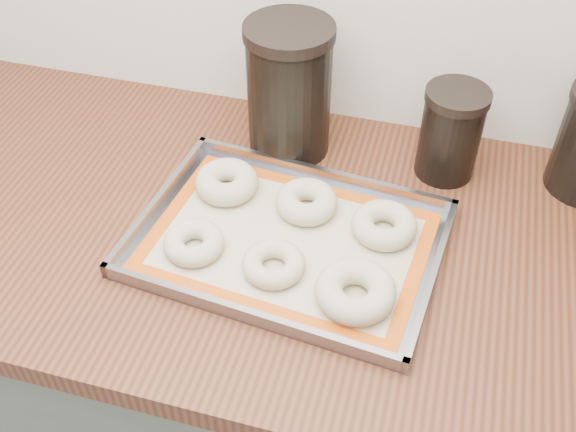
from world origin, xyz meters
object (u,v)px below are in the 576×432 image
(bagel_back_left, at_px, (227,182))
(bagel_back_right, at_px, (384,225))
(canister_mid, at_px, (451,133))
(baking_tray, at_px, (288,241))
(bagel_front_right, at_px, (355,291))
(bagel_back_mid, at_px, (307,202))
(bagel_front_left, at_px, (194,243))
(bagel_front_mid, at_px, (274,264))
(canister_left, at_px, (289,90))

(bagel_back_left, xyz_separation_m, bagel_back_right, (0.27, -0.03, -0.00))
(canister_mid, bearing_deg, baking_tray, -131.40)
(bagel_front_right, xyz_separation_m, bagel_back_right, (0.02, 0.14, -0.00))
(baking_tray, distance_m, bagel_back_mid, 0.08)
(bagel_front_right, xyz_separation_m, bagel_back_mid, (-0.11, 0.16, -0.00))
(baking_tray, height_order, bagel_back_mid, bagel_back_mid)
(bagel_back_right, bearing_deg, bagel_front_left, -157.36)
(bagel_front_right, distance_m, bagel_back_left, 0.30)
(bagel_back_mid, distance_m, canister_mid, 0.27)
(bagel_back_left, xyz_separation_m, bagel_back_mid, (0.14, -0.01, -0.00))
(bagel_front_right, bearing_deg, bagel_back_mid, 124.71)
(bagel_front_mid, bearing_deg, bagel_back_mid, 84.18)
(bagel_back_mid, relative_size, canister_mid, 0.61)
(canister_left, relative_size, canister_mid, 1.47)
(bagel_back_right, bearing_deg, bagel_back_left, 173.94)
(bagel_back_left, bearing_deg, bagel_front_mid, -50.17)
(baking_tray, relative_size, bagel_front_left, 5.29)
(bagel_front_right, bearing_deg, canister_mid, 74.46)
(bagel_back_mid, bearing_deg, bagel_back_left, 175.82)
(bagel_front_mid, height_order, canister_left, canister_left)
(bagel_front_right, bearing_deg, baking_tray, 145.01)
(bagel_back_left, bearing_deg, canister_left, 66.15)
(bagel_front_mid, height_order, bagel_back_mid, bagel_back_mid)
(canister_mid, bearing_deg, bagel_back_right, -112.01)
(bagel_front_right, xyz_separation_m, canister_mid, (0.09, 0.33, 0.06))
(bagel_back_mid, bearing_deg, bagel_front_left, -137.30)
(bagel_back_right, xyz_separation_m, canister_left, (-0.20, 0.18, 0.10))
(bagel_back_mid, bearing_deg, canister_left, 114.67)
(bagel_back_mid, height_order, bagel_back_right, bagel_back_mid)
(baking_tray, xyz_separation_m, canister_left, (-0.06, 0.24, 0.11))
(bagel_front_right, distance_m, canister_mid, 0.34)
(canister_mid, bearing_deg, bagel_front_right, -105.54)
(bagel_back_right, bearing_deg, bagel_back_mid, 171.92)
(bagel_back_mid, bearing_deg, bagel_front_right, -55.29)
(bagel_front_left, relative_size, canister_mid, 0.57)
(baking_tray, bearing_deg, bagel_front_left, -157.47)
(canister_left, bearing_deg, canister_mid, 1.17)
(bagel_front_right, xyz_separation_m, bagel_back_left, (-0.25, 0.17, -0.00))
(bagel_front_right, distance_m, canister_left, 0.38)
(bagel_front_left, xyz_separation_m, canister_mid, (0.35, 0.30, 0.06))
(baking_tray, bearing_deg, canister_mid, 48.60)
(bagel_front_mid, bearing_deg, bagel_back_right, 40.27)
(baking_tray, bearing_deg, bagel_back_mid, 82.66)
(bagel_front_right, height_order, bagel_back_mid, bagel_front_right)
(bagel_front_mid, relative_size, bagel_back_mid, 0.94)
(bagel_front_mid, xyz_separation_m, bagel_back_right, (0.14, 0.12, 0.00))
(bagel_front_right, height_order, bagel_back_left, same)
(canister_left, bearing_deg, bagel_back_mid, -65.33)
(bagel_front_left, xyz_separation_m, bagel_back_left, (0.00, 0.14, 0.00))
(baking_tray, height_order, canister_mid, canister_mid)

